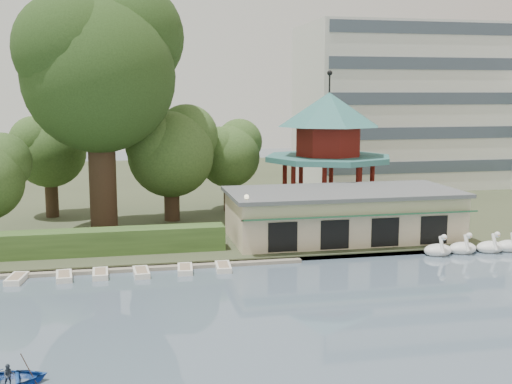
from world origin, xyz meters
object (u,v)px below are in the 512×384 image
object	(u,v)px
big_tree	(101,63)
rowboat_with_passengers	(2,375)
dock	(55,272)
boathouse	(343,214)
pavilion	(329,141)

from	to	relation	value
big_tree	rowboat_with_passengers	size ratio (longest dim) A/B	3.80
dock	big_tree	size ratio (longest dim) A/B	1.62
dock	rowboat_with_passengers	bearing A→B (deg)	-91.49
rowboat_with_passengers	dock	bearing A→B (deg)	88.51
rowboat_with_passengers	boathouse	bearing A→B (deg)	44.32
dock	pavilion	world-z (taller)	pavilion
dock	big_tree	distance (m)	18.34
boathouse	dock	bearing A→B (deg)	-167.76
big_tree	pavilion	bearing A→B (deg)	10.33
dock	big_tree	world-z (taller)	big_tree
dock	big_tree	xyz separation A→B (m)	(3.17, 11.00, 14.33)
pavilion	big_tree	xyz separation A→B (m)	(-20.83, -3.80, 6.96)
pavilion	big_tree	distance (m)	22.29
pavilion	rowboat_with_passengers	size ratio (longest dim) A/B	2.44
boathouse	big_tree	bearing A→B (deg)	161.70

